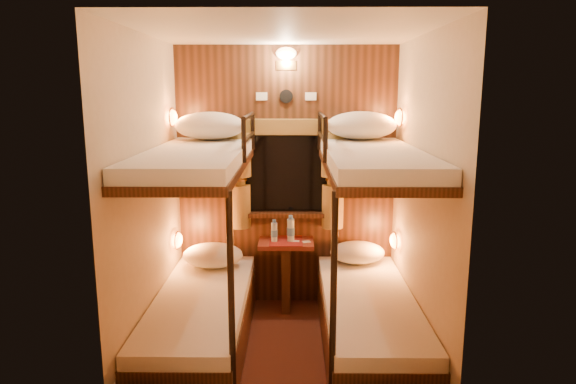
{
  "coord_description": "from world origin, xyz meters",
  "views": [
    {
      "loc": [
        0.06,
        -3.66,
        2.01
      ],
      "look_at": [
        0.02,
        0.15,
        1.25
      ],
      "focal_mm": 32.0,
      "sensor_mm": 36.0,
      "label": 1
    }
  ],
  "objects_px": {
    "bunk_left": "(201,282)",
    "bunk_right": "(369,282)",
    "bottle_left": "(274,232)",
    "table": "(286,266)",
    "bottle_right": "(291,230)"
  },
  "relations": [
    {
      "from": "bunk_left",
      "to": "bunk_right",
      "type": "relative_size",
      "value": 1.0
    },
    {
      "from": "bottle_left",
      "to": "bunk_right",
      "type": "bearing_deg",
      "value": -45.35
    },
    {
      "from": "table",
      "to": "bottle_right",
      "type": "height_order",
      "value": "bottle_right"
    },
    {
      "from": "bunk_right",
      "to": "bottle_left",
      "type": "bearing_deg",
      "value": 134.65
    },
    {
      "from": "bottle_left",
      "to": "bottle_right",
      "type": "xyz_separation_m",
      "value": [
        0.15,
        0.01,
        0.02
      ]
    },
    {
      "from": "bottle_left",
      "to": "table",
      "type": "bearing_deg",
      "value": 9.2
    },
    {
      "from": "bunk_right",
      "to": "bottle_right",
      "type": "bearing_deg",
      "value": 128.0
    },
    {
      "from": "bunk_right",
      "to": "bunk_left",
      "type": "bearing_deg",
      "value": 180.0
    },
    {
      "from": "bottle_left",
      "to": "bottle_right",
      "type": "relative_size",
      "value": 0.85
    },
    {
      "from": "bunk_left",
      "to": "table",
      "type": "bearing_deg",
      "value": 50.33
    },
    {
      "from": "bunk_right",
      "to": "bottle_left",
      "type": "xyz_separation_m",
      "value": [
        -0.75,
        0.76,
        0.18
      ]
    },
    {
      "from": "bunk_left",
      "to": "bunk_right",
      "type": "xyz_separation_m",
      "value": [
        1.3,
        0.0,
        0.0
      ]
    },
    {
      "from": "bunk_right",
      "to": "bottle_left",
      "type": "height_order",
      "value": "bunk_right"
    },
    {
      "from": "bunk_left",
      "to": "bottle_right",
      "type": "distance_m",
      "value": 1.06
    },
    {
      "from": "bunk_left",
      "to": "bottle_left",
      "type": "height_order",
      "value": "bunk_left"
    }
  ]
}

